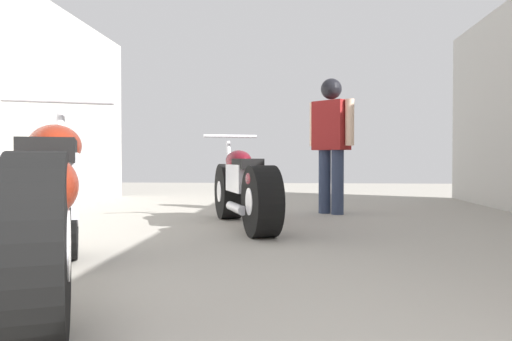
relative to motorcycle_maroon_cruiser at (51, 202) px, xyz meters
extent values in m
plane|color=#9E998E|center=(0.99, 1.97, -0.44)|extent=(18.99, 18.99, 0.00)
cylinder|color=black|center=(-0.32, 0.76, -0.10)|extent=(0.45, 0.71, 0.69)
cylinder|color=silver|center=(-0.32, 0.76, -0.10)|extent=(0.30, 0.32, 0.26)
cylinder|color=black|center=(0.29, -0.67, -0.10)|extent=(0.45, 0.71, 0.69)
cylinder|color=silver|center=(0.29, -0.67, -0.10)|extent=(0.30, 0.32, 0.26)
cube|color=silver|center=(-0.02, 0.05, 0.09)|extent=(0.50, 0.73, 0.30)
ellipsoid|color=maroon|center=(-0.11, 0.26, 0.28)|extent=(0.47, 0.62, 0.24)
cube|color=black|center=(0.06, -0.13, 0.25)|extent=(0.42, 0.57, 0.11)
ellipsoid|color=maroon|center=(0.26, -0.62, 0.11)|extent=(0.44, 0.54, 0.26)
cylinder|color=silver|center=(-0.30, 0.72, 0.22)|extent=(0.15, 0.27, 0.62)
cylinder|color=silver|center=(-0.29, 0.68, 0.58)|extent=(0.63, 0.29, 0.04)
cylinder|color=silver|center=(-0.03, -0.31, -0.20)|extent=(0.32, 0.58, 0.10)
cylinder|color=black|center=(0.47, 3.10, -0.14)|extent=(0.41, 0.64, 0.61)
cylinder|color=silver|center=(0.47, 3.10, -0.14)|extent=(0.29, 0.29, 0.23)
cylinder|color=black|center=(0.92, 1.81, -0.14)|extent=(0.41, 0.64, 0.61)
cylinder|color=silver|center=(0.92, 1.81, -0.14)|extent=(0.29, 0.29, 0.23)
cube|color=silver|center=(0.70, 2.46, 0.03)|extent=(0.41, 0.65, 0.27)
ellipsoid|color=#5B0F19|center=(0.63, 2.65, 0.20)|extent=(0.39, 0.55, 0.21)
cube|color=black|center=(0.75, 2.30, 0.17)|extent=(0.35, 0.50, 0.09)
ellipsoid|color=#5B0F19|center=(0.91, 1.85, 0.05)|extent=(0.37, 0.47, 0.23)
cylinder|color=silver|center=(0.49, 3.07, 0.14)|extent=(0.12, 0.24, 0.55)
cylinder|color=silver|center=(0.50, 3.03, 0.46)|extent=(0.57, 0.22, 0.03)
cylinder|color=silver|center=(0.67, 2.14, -0.23)|extent=(0.25, 0.52, 0.09)
cylinder|color=#2D3851|center=(1.56, 3.74, -0.06)|extent=(0.21, 0.21, 0.77)
cylinder|color=#2D3851|center=(1.71, 3.62, -0.06)|extent=(0.21, 0.21, 0.77)
cube|color=maroon|center=(1.63, 3.68, 0.62)|extent=(0.47, 0.45, 0.59)
cylinder|color=beige|center=(1.43, 3.86, 0.64)|extent=(0.15, 0.15, 0.54)
cylinder|color=beige|center=(1.83, 3.51, 0.64)|extent=(0.15, 0.15, 0.54)
sphere|color=black|center=(1.63, 3.68, 1.04)|extent=(0.21, 0.21, 0.21)
sphere|color=black|center=(1.63, 3.68, 1.06)|extent=(0.25, 0.25, 0.25)
camera|label=1|loc=(1.20, -2.38, 0.21)|focal=35.08mm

